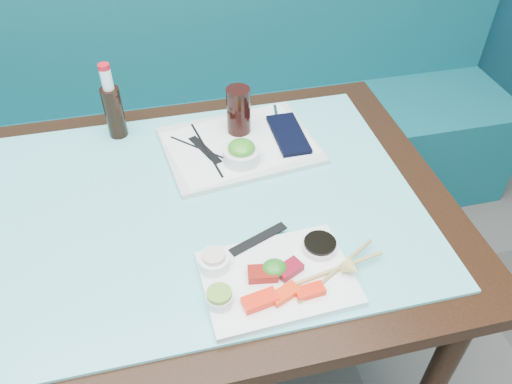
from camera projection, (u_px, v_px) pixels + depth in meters
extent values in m
cube|color=#0F5861|center=(159.00, 174.00, 2.08)|extent=(3.00, 0.55, 0.45)
cube|color=#0F5861|center=(138.00, 44.00, 1.91)|extent=(3.00, 0.12, 0.95)
cube|color=black|center=(160.00, 218.00, 1.19)|extent=(1.40, 0.90, 0.04)
cylinder|color=black|center=(435.00, 381.00, 1.28)|extent=(0.06, 0.06, 0.71)
cylinder|color=black|center=(336.00, 191.00, 1.81)|extent=(0.06, 0.06, 0.71)
cube|color=#69CFD2|center=(159.00, 211.00, 1.17)|extent=(1.22, 0.76, 0.01)
cube|color=white|center=(278.00, 278.00, 1.01)|extent=(0.31, 0.23, 0.02)
cube|color=#FF210A|center=(260.00, 301.00, 0.95)|extent=(0.07, 0.05, 0.02)
cube|color=#FF320A|center=(285.00, 294.00, 0.97)|extent=(0.07, 0.05, 0.01)
cube|color=#FF230A|center=(310.00, 291.00, 0.97)|extent=(0.06, 0.03, 0.01)
cube|color=maroon|center=(263.00, 274.00, 1.00)|extent=(0.06, 0.05, 0.02)
cube|color=maroon|center=(289.00, 269.00, 1.01)|extent=(0.06, 0.05, 0.02)
ellipsoid|color=#21761B|center=(274.00, 268.00, 1.00)|extent=(0.06, 0.06, 0.03)
cylinder|color=white|center=(220.00, 299.00, 0.95)|extent=(0.06, 0.06, 0.02)
cylinder|color=#6B9F33|center=(219.00, 294.00, 0.94)|extent=(0.06, 0.06, 0.01)
cylinder|color=white|center=(214.00, 262.00, 1.02)|extent=(0.08, 0.08, 0.03)
cylinder|color=beige|center=(214.00, 256.00, 1.00)|extent=(0.05, 0.05, 0.01)
cylinder|color=white|center=(320.00, 246.00, 1.05)|extent=(0.08, 0.08, 0.02)
cylinder|color=black|center=(320.00, 243.00, 1.05)|extent=(0.09, 0.09, 0.01)
cone|color=#D7C566|center=(352.00, 268.00, 1.00)|extent=(0.05, 0.05, 0.04)
cube|color=black|center=(258.00, 239.00, 1.08)|extent=(0.14, 0.07, 0.00)
cylinder|color=tan|center=(332.00, 271.00, 1.01)|extent=(0.24, 0.05, 0.01)
cylinder|color=#A3834D|center=(337.00, 270.00, 1.01)|extent=(0.20, 0.12, 0.01)
cube|color=silver|center=(240.00, 146.00, 1.34)|extent=(0.42, 0.34, 0.01)
cube|color=white|center=(240.00, 143.00, 1.33)|extent=(0.41, 0.32, 0.00)
cylinder|color=white|center=(242.00, 155.00, 1.26)|extent=(0.10, 0.10, 0.04)
ellipsoid|color=#389322|center=(241.00, 148.00, 1.25)|extent=(0.09, 0.09, 0.03)
cylinder|color=black|center=(238.00, 111.00, 1.33)|extent=(0.08, 0.08, 0.13)
cube|color=black|center=(288.00, 134.00, 1.35)|extent=(0.08, 0.18, 0.01)
cylinder|color=silver|center=(276.00, 114.00, 1.42)|extent=(0.02, 0.08, 0.01)
cylinder|color=black|center=(203.00, 150.00, 1.31)|extent=(0.16, 0.16, 0.01)
cylinder|color=black|center=(206.00, 149.00, 1.31)|extent=(0.05, 0.24, 0.01)
cube|color=black|center=(205.00, 150.00, 1.31)|extent=(0.07, 0.14, 0.00)
cylinder|color=black|center=(114.00, 112.00, 1.34)|extent=(0.06, 0.06, 0.14)
cylinder|color=white|center=(107.00, 79.00, 1.27)|extent=(0.04, 0.04, 0.06)
cylinder|color=red|center=(104.00, 67.00, 1.24)|extent=(0.03, 0.03, 0.01)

